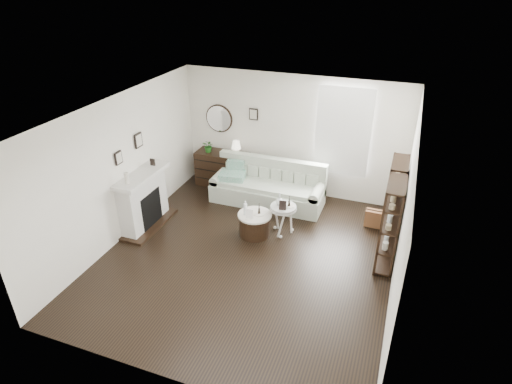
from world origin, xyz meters
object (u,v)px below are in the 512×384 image
at_px(dresser, 223,169).
at_px(pedestal_table, 283,208).
at_px(sofa, 268,189).
at_px(drum_table, 255,224).

relative_size(dresser, pedestal_table, 2.01).
bearing_deg(sofa, pedestal_table, -58.59).
xyz_separation_m(drum_table, pedestal_table, (0.50, 0.23, 0.33)).
bearing_deg(pedestal_table, sofa, 121.41).
height_order(dresser, drum_table, dresser).
bearing_deg(pedestal_table, dresser, 142.31).
bearing_deg(dresser, drum_table, -50.13).
relative_size(dresser, drum_table, 1.88).
distance_m(dresser, drum_table, 2.27).
bearing_deg(drum_table, dresser, 129.87).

